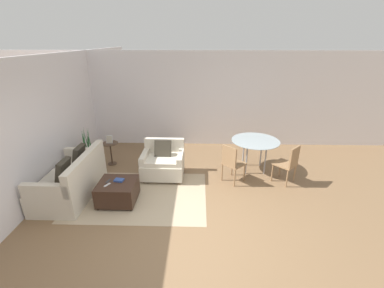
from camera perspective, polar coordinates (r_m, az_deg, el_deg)
The scene contains 16 objects.
ground_plane at distance 4.63m, azimuth -2.89°, elevation -18.55°, with size 20.00×20.00×0.00m, color brown.
wall_back at distance 7.65m, azimuth -0.84°, elevation 9.80°, with size 12.00×0.06×2.75m.
wall_left at distance 6.14m, azimuth -29.75°, elevation 3.72°, with size 0.06×12.00×2.75m.
area_rug at distance 5.57m, azimuth -11.44°, elevation -11.07°, with size 2.74×1.90×0.01m.
couch at distance 5.88m, azimuth -25.11°, elevation -7.42°, with size 0.92×1.70×0.94m.
armchair at distance 6.07m, azimuth -6.44°, elevation -4.09°, with size 0.96×0.82×0.87m.
ottoman at distance 5.37m, azimuth -16.17°, elevation -10.01°, with size 0.73×0.69×0.43m.
book_stack at distance 5.30m, azimuth -15.93°, elevation -7.72°, with size 0.20×0.15×0.03m.
tv_remote_primary at distance 5.35m, azimuth -18.13°, elevation -7.84°, with size 0.07×0.15×0.01m.
tv_remote_secondary at distance 5.23m, azimuth -18.33°, elevation -8.61°, with size 0.10×0.15×0.01m.
potted_plant at distance 7.07m, azimuth -21.94°, elevation -2.66°, with size 0.40×0.40×1.06m.
side_table at distance 6.88m, azimuth -17.63°, elevation -1.16°, with size 0.40×0.40×0.59m.
picture_frame at distance 6.78m, azimuth -17.90°, elevation 1.00°, with size 0.16×0.07×0.20m.
dining_table at distance 6.36m, azimuth 13.88°, elevation 0.08°, with size 1.14×1.14×0.78m.
dining_chair_near_left at distance 5.75m, azimuth 8.80°, elevation -3.83°, with size 0.59×0.59×0.90m.
dining_chair_near_right at distance 6.05m, azimuth 20.76°, elevation -3.77°, with size 0.59×0.59×0.90m.
Camera 1 is at (0.32, -3.49, 3.02)m, focal length 24.00 mm.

